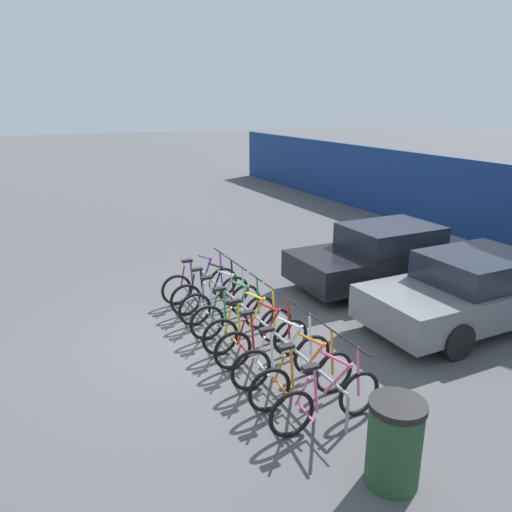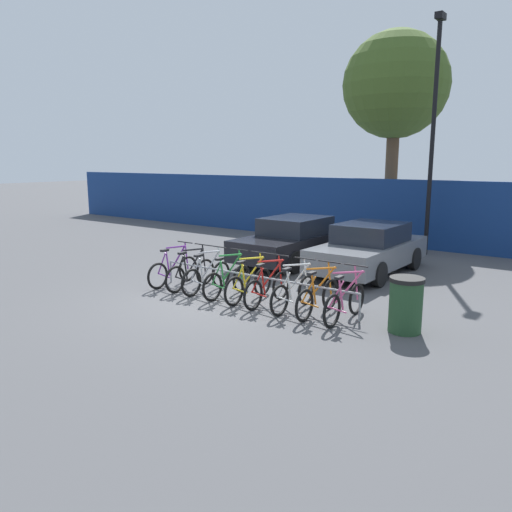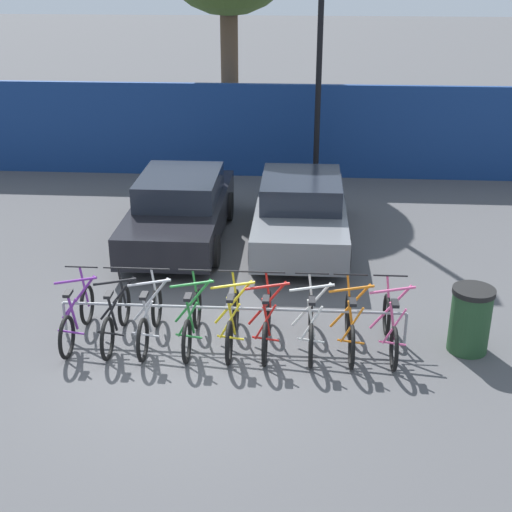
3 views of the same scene
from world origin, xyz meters
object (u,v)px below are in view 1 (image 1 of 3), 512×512
object	(u,v)px
bicycle_red	(262,341)
bicycle_pink	(327,400)
bicycle_black	(211,293)
bicycle_yellow	(249,328)
bicycle_orange	(303,378)
bicycle_green	(234,315)
bicycle_white	(282,359)
car_grey	(473,291)
car_black	(386,255)
bicycle_silver	(221,302)
bicycle_purple	(200,284)
bike_rack	(256,320)
trash_bin	(394,443)

from	to	relation	value
bicycle_red	bicycle_pink	world-z (taller)	same
bicycle_black	bicycle_yellow	distance (m)	1.80
bicycle_orange	bicycle_green	bearing A→B (deg)	179.19
bicycle_black	bicycle_white	xyz separation A→B (m)	(2.99, 0.00, 0.00)
bicycle_black	car_grey	bearing A→B (deg)	58.63
car_black	bicycle_green	bearing A→B (deg)	-78.20
bicycle_red	car_grey	size ratio (longest dim) A/B	0.40
bicycle_silver	bicycle_green	distance (m)	0.65
bicycle_purple	bike_rack	bearing A→B (deg)	6.11
bicycle_white	bicycle_green	bearing A→B (deg)	-176.19
bicycle_black	bicycle_pink	size ratio (longest dim) A/B	1.00
bike_rack	bicycle_purple	size ratio (longest dim) A/B	3.12
bicycle_green	bicycle_orange	xyz separation A→B (m)	(2.40, 0.00, 0.00)
bicycle_white	bicycle_pink	world-z (taller)	same
bicycle_purple	bicycle_red	xyz separation A→B (m)	(2.94, 0.00, 0.00)
bicycle_purple	bicycle_white	xyz separation A→B (m)	(3.60, 0.00, 0.00)
bicycle_green	bicycle_pink	xyz separation A→B (m)	(3.01, 0.00, 0.00)
bicycle_orange	car_grey	world-z (taller)	car_grey
bicycle_silver	bicycle_red	xyz separation A→B (m)	(1.80, 0.00, 0.00)
bicycle_yellow	bicycle_white	distance (m)	1.19
bicycle_purple	bicycle_orange	world-z (taller)	same
bicycle_silver	bicycle_white	bearing A→B (deg)	-2.64
bicycle_silver	bicycle_black	bearing A→B (deg)	177.36
bicycle_green	bicycle_orange	bearing A→B (deg)	-3.21
car_grey	car_black	bearing A→B (deg)	179.83
bicycle_silver	bicycle_red	distance (m)	1.80
bicycle_green	car_black	distance (m)	4.32
bicycle_yellow	trash_bin	size ratio (longest dim) A/B	1.66
bicycle_white	bicycle_red	bearing A→B (deg)	-176.19
bicycle_silver	bicycle_green	bearing A→B (deg)	-2.64
bicycle_purple	bicycle_red	world-z (taller)	same
bicycle_red	bicycle_orange	world-z (taller)	same
bicycle_red	bicycle_orange	distance (m)	1.26
trash_bin	bike_rack	bearing A→B (deg)	179.01
bicycle_yellow	bicycle_white	size ratio (longest dim) A/B	1.00
bicycle_pink	bicycle_purple	bearing A→B (deg)	178.94
bike_rack	trash_bin	distance (m)	3.58
bicycle_red	trash_bin	world-z (taller)	bicycle_red
bicycle_white	trash_bin	distance (m)	2.38
bicycle_black	car_black	xyz separation A→B (m)	(0.30, 4.22, 0.31)
bike_rack	bicycle_yellow	xyz separation A→B (m)	(0.02, -0.15, -0.13)
bicycle_green	bicycle_yellow	xyz separation A→B (m)	(0.62, 0.00, 0.00)
bicycle_black	car_grey	world-z (taller)	car_grey
bicycle_purple	bicycle_pink	size ratio (longest dim) A/B	1.00
bicycle_purple	car_grey	xyz separation A→B (m)	(3.40, 4.21, 0.31)
bike_rack	trash_bin	xyz separation A→B (m)	(3.58, -0.06, 0.02)
bicycle_purple	bicycle_black	xyz separation A→B (m)	(0.61, 0.00, 0.00)
bicycle_white	bicycle_orange	distance (m)	0.59
bike_rack	bicycle_red	world-z (taller)	bicycle_red
bicycle_white	bicycle_black	bearing A→B (deg)	-176.19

